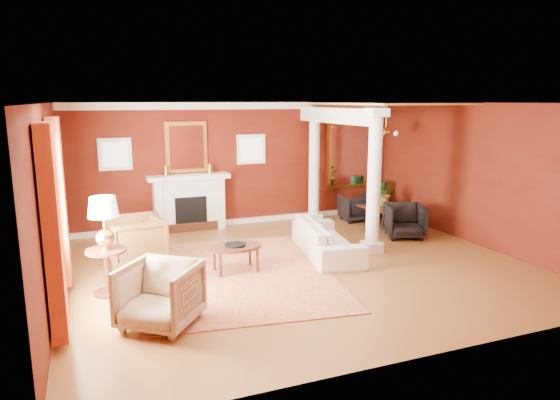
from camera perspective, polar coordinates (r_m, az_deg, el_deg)
name	(u,v)px	position (r m, az deg, el deg)	size (l,w,h in m)	color
ground	(299,266)	(9.09, 2.17, -7.59)	(8.00, 8.00, 0.00)	brown
room_shell	(300,155)	(8.65, 2.27, 5.16)	(8.04, 7.04, 2.92)	#55190B
fireplace	(190,202)	(11.62, -10.30, -0.27)	(1.85, 0.42, 1.29)	white
overmantel_mirror	(186,147)	(11.58, -10.66, 5.95)	(0.95, 0.07, 1.15)	gold
flank_window_left	(115,154)	(11.41, -18.34, 4.99)	(0.70, 0.07, 0.70)	white
flank_window_right	(251,149)	(11.98, -3.32, 5.82)	(0.70, 0.07, 0.70)	white
left_window	(55,214)	(7.44, -24.33, -1.49)	(0.21, 2.55, 2.60)	white
column_front	(374,181)	(9.78, 10.70, 2.20)	(0.36, 0.36, 2.80)	white
column_back	(314,164)	(12.13, 3.93, 4.11)	(0.36, 0.36, 2.80)	white
header_beam	(337,116)	(11.05, 6.49, 9.57)	(0.30, 3.20, 0.32)	white
amber_ceiling	(386,104)	(11.50, 12.03, 10.71)	(2.30, 3.40, 0.04)	gold
dining_mirror	(349,155)	(13.06, 7.87, 5.09)	(1.30, 0.07, 1.70)	gold
chandelier	(386,132)	(11.59, 11.98, 7.63)	(0.60, 0.62, 0.75)	#BB873A
crown_trim	(240,106)	(11.85, -4.54, 10.68)	(8.00, 0.08, 0.16)	white
base_trim	(242,221)	(12.19, -4.34, -2.40)	(8.00, 0.08, 0.12)	white
rug	(237,273)	(8.74, -4.90, -8.35)	(3.13, 4.18, 0.02)	maroon
sofa	(327,233)	(9.64, 5.38, -3.82)	(2.22, 0.65, 0.87)	beige
armchair_leopard	(135,239)	(9.38, -16.19, -4.26)	(0.97, 0.90, 0.99)	black
armchair_stripe	(160,292)	(6.84, -13.59, -10.19)	(0.92, 0.86, 0.94)	tan
coffee_table	(235,248)	(8.71, -5.11, -5.50)	(0.94, 0.94, 0.48)	#33160E
coffee_book	(234,239)	(8.67, -5.27, -4.47)	(0.17, 0.02, 0.23)	#33160E
side_table	(105,229)	(7.99, -19.42, -3.14)	(0.61, 0.61, 1.53)	#33160E
dining_table	(382,210)	(12.06, 11.56, -1.12)	(1.41, 0.50, 0.79)	#33160E
dining_chair_near	(405,219)	(11.16, 14.05, -2.17)	(0.79, 0.74, 0.81)	black
dining_chair_far	(356,207)	(12.51, 8.63, -0.74)	(0.70, 0.65, 0.72)	black
green_urn	(379,203)	(13.03, 11.25, -0.33)	(0.39, 0.39, 0.92)	#123B20
potted_plant	(384,184)	(12.01, 11.84, 1.81)	(0.51, 0.57, 0.45)	#26591E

